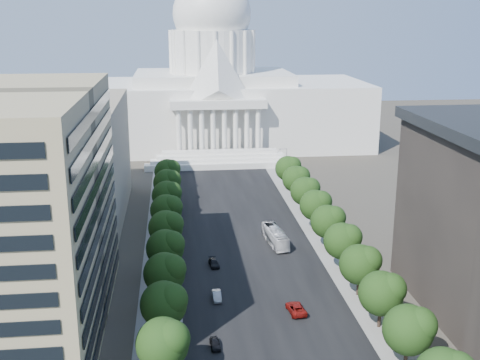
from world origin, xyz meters
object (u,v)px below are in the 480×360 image
object	(u,v)px
car_silver	(217,296)
car_red	(296,308)
car_dark_a	(215,344)
city_bus	(275,236)
car_dark_b	(214,263)

from	to	relation	value
car_silver	car_red	bearing A→B (deg)	-27.14
car_dark_a	car_silver	world-z (taller)	car_silver
car_silver	city_bus	size ratio (longest dim) A/B	0.34
car_red	city_bus	bearing A→B (deg)	-99.28
car_dark_a	city_bus	world-z (taller)	city_bus
city_bus	car_dark_b	bearing A→B (deg)	-150.15
car_red	car_dark_b	xyz separation A→B (m)	(-13.08, 21.89, -0.15)
car_dark_b	city_bus	bearing A→B (deg)	29.52
car_silver	car_dark_b	bearing A→B (deg)	87.21
car_dark_a	car_red	world-z (taller)	car_red
car_silver	city_bus	bearing A→B (deg)	58.72
car_red	car_dark_b	distance (m)	25.50
car_dark_a	car_dark_b	world-z (taller)	car_dark_b
city_bus	car_dark_a	bearing A→B (deg)	-118.14
car_dark_a	car_red	size ratio (longest dim) A/B	0.65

